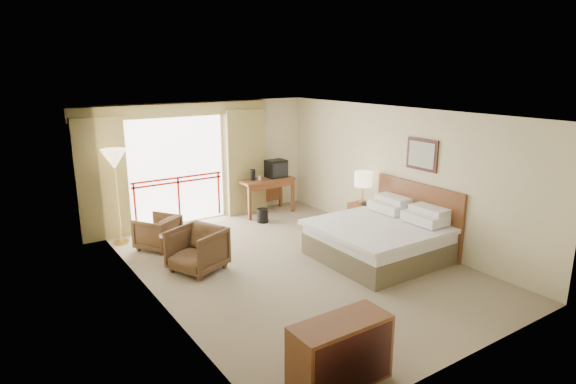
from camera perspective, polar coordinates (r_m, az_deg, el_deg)
floor at (r=8.73m, az=0.85°, el=-8.62°), size 7.00×7.00×0.00m
ceiling at (r=8.06m, az=0.92°, el=9.32°), size 7.00×7.00×0.00m
wall_back at (r=11.28m, az=-9.31°, el=3.70°), size 5.00×0.00×5.00m
wall_front at (r=5.90m, az=20.77°, el=-7.10°), size 5.00×0.00×5.00m
wall_left at (r=7.22m, az=-15.67°, el=-2.78°), size 0.00×7.00×7.00m
wall_right at (r=9.89m, az=12.88°, el=2.02°), size 0.00×7.00×7.00m
balcony_door at (r=10.99m, az=-13.03°, el=2.44°), size 2.40×0.00×2.40m
balcony_railing at (r=11.05m, az=-12.88°, el=0.45°), size 2.09×0.03×1.02m
curtain_left at (r=10.40m, az=-21.27°, el=1.42°), size 1.00×0.26×2.50m
curtain_right at (r=11.54m, az=-5.14°, el=3.57°), size 1.00×0.26×2.50m
valance at (r=10.70m, az=-13.24°, el=9.43°), size 4.40×0.22×0.28m
hvac_vent at (r=11.70m, az=-3.60°, el=9.20°), size 0.50×0.04×0.50m
bed at (r=9.06m, az=10.89°, el=-5.44°), size 2.13×2.06×0.97m
headboard at (r=9.65m, az=15.06°, el=-2.73°), size 0.06×2.10×1.30m
framed_art at (r=9.39m, az=15.59°, el=4.30°), size 0.04×0.72×0.60m
nightstand at (r=10.33m, az=8.92°, el=-3.15°), size 0.47×0.55×0.65m
table_lamp at (r=10.14m, az=8.92°, el=1.46°), size 0.37×0.37×0.66m
phone at (r=10.09m, az=9.37°, el=-1.44°), size 0.17×0.14×0.07m
desk at (r=11.60m, az=-2.81°, el=0.74°), size 1.32×0.64×0.86m
tv at (r=11.62m, az=-1.40°, el=2.78°), size 0.47×0.37×0.42m
coffee_maker at (r=11.31m, az=-4.20°, el=2.03°), size 0.15×0.15×0.27m
cup at (r=11.36m, az=-3.41°, el=1.66°), size 0.08×0.08×0.10m
wastebasket at (r=11.00m, az=-3.03°, el=-2.80°), size 0.31×0.31×0.32m
armchair_far at (r=9.82m, az=-15.08°, el=-6.45°), size 0.98×0.98×0.65m
armchair_near at (r=8.66m, az=-10.58°, el=-9.08°), size 1.10×1.09×0.77m
side_table at (r=8.99m, az=-13.51°, el=-5.93°), size 0.47×0.47×0.51m
book at (r=8.94m, az=-13.57°, el=-4.94°), size 0.20×0.24×0.02m
floor_lamp at (r=9.90m, az=-19.90°, el=3.27°), size 0.49×0.49×1.91m
dresser at (r=5.61m, az=6.25°, el=-18.44°), size 1.16×0.49×0.77m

